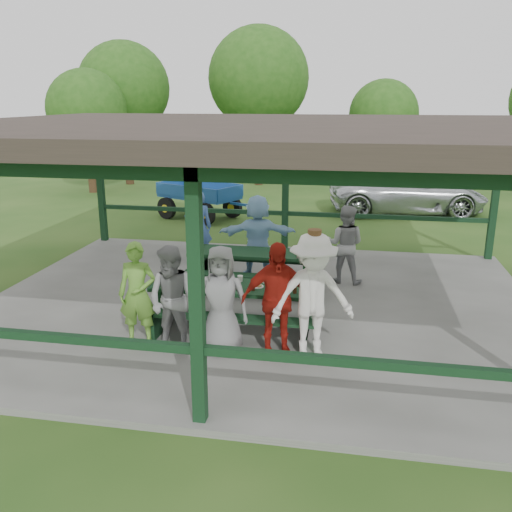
% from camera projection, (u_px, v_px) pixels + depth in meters
% --- Properties ---
extents(ground, '(90.00, 90.00, 0.00)m').
position_uv_depth(ground, '(258.00, 308.00, 9.96)').
color(ground, '#254B17').
rests_on(ground, ground).
extents(concrete_slab, '(10.00, 8.00, 0.10)m').
position_uv_depth(concrete_slab, '(258.00, 306.00, 9.94)').
color(concrete_slab, '#63635E').
rests_on(concrete_slab, ground).
extents(pavilion_structure, '(10.60, 8.60, 3.24)m').
position_uv_depth(pavilion_structure, '(258.00, 132.00, 9.07)').
color(pavilion_structure, black).
rests_on(pavilion_structure, concrete_slab).
extents(picnic_table_near, '(2.67, 1.39, 0.75)m').
position_uv_depth(picnic_table_near, '(235.00, 301.00, 8.69)').
color(picnic_table_near, black).
rests_on(picnic_table_near, concrete_slab).
extents(picnic_table_far, '(2.45, 1.39, 0.75)m').
position_uv_depth(picnic_table_far, '(253.00, 265.00, 10.59)').
color(picnic_table_far, black).
rests_on(picnic_table_far, concrete_slab).
extents(table_setting, '(2.42, 0.45, 0.10)m').
position_uv_depth(table_setting, '(242.00, 283.00, 8.62)').
color(table_setting, white).
rests_on(table_setting, picnic_table_near).
extents(contestant_green, '(0.61, 0.43, 1.59)m').
position_uv_depth(contestant_green, '(138.00, 294.00, 8.10)').
color(contestant_green, '#68A737').
rests_on(contestant_green, concrete_slab).
extents(contestant_grey_left, '(0.89, 0.75, 1.61)m').
position_uv_depth(contestant_grey_left, '(173.00, 300.00, 7.82)').
color(contestant_grey_left, gray).
rests_on(contestant_grey_left, concrete_slab).
extents(contestant_grey_mid, '(0.83, 0.57, 1.62)m').
position_uv_depth(contestant_grey_mid, '(221.00, 300.00, 7.80)').
color(contestant_grey_mid, gray).
rests_on(contestant_grey_mid, concrete_slab).
extents(contestant_red, '(1.07, 0.70, 1.70)m').
position_uv_depth(contestant_red, '(276.00, 300.00, 7.73)').
color(contestant_red, '#A61C12').
rests_on(contestant_red, concrete_slab).
extents(contestant_white_fedora, '(1.35, 1.03, 1.90)m').
position_uv_depth(contestant_white_fedora, '(313.00, 297.00, 7.62)').
color(contestant_white_fedora, white).
rests_on(contestant_white_fedora, concrete_slab).
extents(spectator_lblue, '(1.68, 0.83, 1.74)m').
position_uv_depth(spectator_lblue, '(258.00, 236.00, 11.21)').
color(spectator_lblue, '#95C3E6').
rests_on(spectator_lblue, concrete_slab).
extents(spectator_blue, '(0.71, 0.59, 1.66)m').
position_uv_depth(spectator_blue, '(198.00, 227.00, 12.11)').
color(spectator_blue, '#446AB1').
rests_on(spectator_blue, concrete_slab).
extents(spectator_grey, '(0.86, 0.72, 1.58)m').
position_uv_depth(spectator_grey, '(345.00, 244.00, 10.88)').
color(spectator_grey, gray).
rests_on(spectator_grey, concrete_slab).
extents(pickup_truck, '(5.40, 3.10, 1.42)m').
position_uv_depth(pickup_truck, '(407.00, 192.00, 18.03)').
color(pickup_truck, silver).
rests_on(pickup_truck, ground).
extents(farm_trailer, '(3.39, 2.33, 1.21)m').
position_uv_depth(farm_trailer, '(200.00, 200.00, 17.25)').
color(farm_trailer, navy).
rests_on(farm_trailer, ground).
extents(tree_far_left, '(3.89, 3.89, 6.08)m').
position_uv_depth(tree_far_left, '(124.00, 88.00, 23.18)').
color(tree_far_left, '#322314').
rests_on(tree_far_left, ground).
extents(tree_left, '(4.26, 4.26, 6.66)m').
position_uv_depth(tree_left, '(259.00, 78.00, 22.88)').
color(tree_left, '#322314').
rests_on(tree_left, ground).
extents(tree_mid, '(2.88, 2.88, 4.50)m').
position_uv_depth(tree_mid, '(384.00, 115.00, 22.66)').
color(tree_mid, '#322314').
rests_on(tree_mid, ground).
extents(tree_edge_left, '(3.10, 3.10, 4.85)m').
position_uv_depth(tree_edge_left, '(87.00, 110.00, 21.28)').
color(tree_edge_left, '#322314').
rests_on(tree_edge_left, ground).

